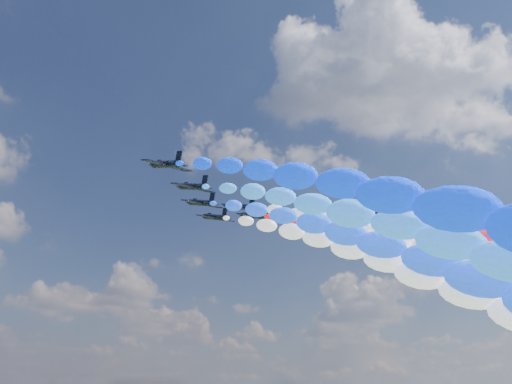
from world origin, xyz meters
TOP-DOWN VIEW (x-y plane):
  - jet_0 at (-27.08, -4.33)m, footprint 9.97×13.30m
  - trail_0 at (-27.08, -59.85)m, footprint 6.80×107.54m
  - jet_1 at (-16.38, 3.94)m, footprint 9.99×13.31m
  - trail_1 at (-16.38, -51.59)m, footprint 6.80×107.54m
  - jet_2 at (-8.94, 12.65)m, footprint 9.93×13.27m
  - trail_2 at (-8.94, -42.87)m, footprint 6.80×107.54m
  - jet_3 at (-0.11, 10.05)m, footprint 10.08×13.38m
  - trail_3 at (-0.11, -45.48)m, footprint 6.80×107.54m
  - jet_4 at (0.12, 20.91)m, footprint 9.41×12.89m
  - trail_4 at (0.12, -34.61)m, footprint 6.80×107.54m
  - jet_5 at (7.06, 14.16)m, footprint 9.60×13.03m
  - trail_5 at (7.06, -41.36)m, footprint 6.80×107.54m
  - jet_6 at (16.34, 2.25)m, footprint 9.83×13.20m
  - jet_7 at (25.09, -5.61)m, footprint 9.82×13.19m

SIDE VIEW (x-z plane):
  - trail_0 at x=-27.08m, z-range 55.12..106.31m
  - trail_1 at x=-16.38m, z-range 55.12..106.31m
  - trail_2 at x=-8.94m, z-range 55.12..106.31m
  - trail_3 at x=-0.11m, z-range 55.12..106.31m
  - trail_4 at x=0.12m, z-range 55.12..106.31m
  - trail_5 at x=7.06m, z-range 55.12..106.31m
  - jet_0 at x=-27.08m, z-range 101.32..107.25m
  - jet_1 at x=-16.38m, z-range 101.32..107.25m
  - jet_2 at x=-8.94m, z-range 101.32..107.25m
  - jet_3 at x=-0.11m, z-range 101.32..107.25m
  - jet_4 at x=0.12m, z-range 101.32..107.25m
  - jet_5 at x=7.06m, z-range 101.32..107.25m
  - jet_6 at x=16.34m, z-range 101.32..107.25m
  - jet_7 at x=25.09m, z-range 101.32..107.25m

